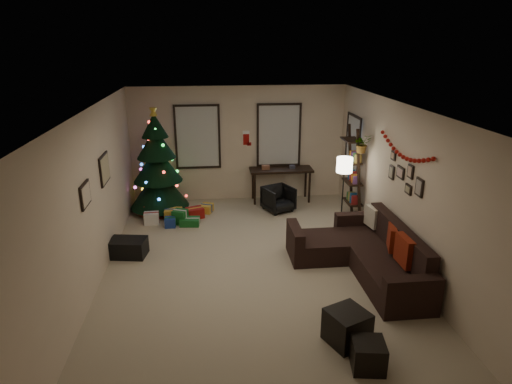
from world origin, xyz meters
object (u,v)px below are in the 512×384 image
Objects in this scene: bookshelf at (353,176)px; christmas_tree at (158,168)px; desk_chair at (278,199)px; sofa at (366,255)px; desk at (281,172)px.

christmas_tree is at bearing 167.22° from bookshelf.
christmas_tree reaches higher than bookshelf.
christmas_tree is at bearing 149.14° from desk_chair.
christmas_tree reaches higher than desk_chair.
sofa is at bearing -101.47° from bookshelf.
christmas_tree is 0.93× the size of sofa.
christmas_tree is 1.63× the size of desk.
sofa reaches higher than desk.
bookshelf reaches higher than desk_chair.
sofa is 4.55× the size of desk_chair.
christmas_tree is 1.19× the size of bookshelf.
christmas_tree is 4.89m from sofa.
bookshelf is at bearing -49.05° from desk_chair.
desk_chair is (2.66, -0.28, -0.71)m from christmas_tree.
christmas_tree is 2.77m from desk_chair.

